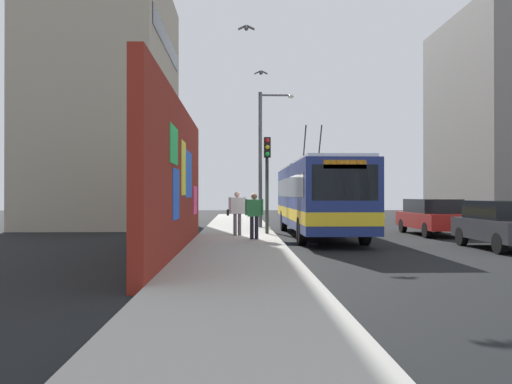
{
  "coord_description": "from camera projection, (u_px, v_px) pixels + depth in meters",
  "views": [
    {
      "loc": [
        -20.37,
        1.52,
        1.78
      ],
      "look_at": [
        -0.41,
        0.88,
        1.88
      ],
      "focal_mm": 37.18,
      "sensor_mm": 36.0,
      "label": 1
    }
  ],
  "objects": [
    {
      "name": "ground_plane",
      "position": [
        278.0,
        241.0,
        20.4
      ],
      "size": [
        80.0,
        80.0,
        0.0
      ],
      "primitive_type": "plane",
      "color": "black"
    },
    {
      "name": "sidewalk_slab",
      "position": [
        237.0,
        239.0,
        20.35
      ],
      "size": [
        48.0,
        3.2,
        0.15
      ],
      "primitive_type": "cube",
      "color": "#9E9B93",
      "rests_on": "ground_plane"
    },
    {
      "name": "graffiti_wall",
      "position": [
        177.0,
        179.0,
        15.63
      ],
      "size": [
        12.64,
        0.32,
        4.48
      ],
      "color": "maroon",
      "rests_on": "ground_plane"
    },
    {
      "name": "building_far_left",
      "position": [
        109.0,
        103.0,
        31.26
      ],
      "size": [
        12.36,
        6.84,
        14.36
      ],
      "color": "#9E937F",
      "rests_on": "ground_plane"
    },
    {
      "name": "city_bus",
      "position": [
        318.0,
        196.0,
        22.37
      ],
      "size": [
        11.66,
        2.51,
        4.88
      ],
      "color": "navy",
      "rests_on": "ground_plane"
    },
    {
      "name": "parked_car_dark_gray",
      "position": [
        502.0,
        224.0,
        17.15
      ],
      "size": [
        4.09,
        1.74,
        1.58
      ],
      "color": "#38383D",
      "rests_on": "ground_plane"
    },
    {
      "name": "parked_car_red",
      "position": [
        432.0,
        216.0,
        23.3
      ],
      "size": [
        4.8,
        1.88,
        1.58
      ],
      "color": "#B21E19",
      "rests_on": "ground_plane"
    },
    {
      "name": "pedestrian_midblock",
      "position": [
        237.0,
        210.0,
        21.07
      ],
      "size": [
        0.23,
        0.77,
        1.75
      ],
      "color": "#595960",
      "rests_on": "sidewalk_slab"
    },
    {
      "name": "pedestrian_at_curb",
      "position": [
        254.0,
        212.0,
        19.31
      ],
      "size": [
        0.22,
        0.67,
        1.67
      ],
      "color": "#1E1E2D",
      "rests_on": "sidewalk_slab"
    },
    {
      "name": "traffic_light",
      "position": [
        267.0,
        168.0,
        22.02
      ],
      "size": [
        0.49,
        0.28,
        4.03
      ],
      "color": "#2D382D",
      "rests_on": "sidewalk_slab"
    },
    {
      "name": "street_lamp",
      "position": [
        264.0,
        150.0,
        26.57
      ],
      "size": [
        0.44,
        1.77,
        6.78
      ],
      "color": "#4C4C51",
      "rests_on": "sidewalk_slab"
    },
    {
      "name": "flying_pigeons",
      "position": [
        273.0,
        19.0,
        17.38
      ],
      "size": [
        7.13,
        2.01,
        1.86
      ],
      "color": "gray"
    },
    {
      "name": "curbside_puddle",
      "position": [
        298.0,
        244.0,
        19.02
      ],
      "size": [
        1.52,
        1.52,
        0.0
      ],
      "primitive_type": "cylinder",
      "color": "black",
      "rests_on": "ground_plane"
    }
  ]
}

